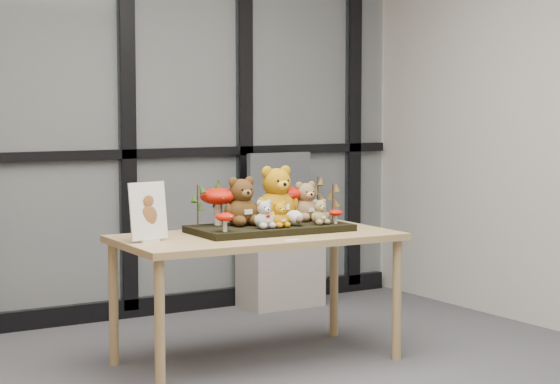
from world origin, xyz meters
TOP-DOWN VIEW (x-y plane):
  - room_shell at (0.00, 0.00)m, footprint 5.00×5.00m
  - glass_partition at (-0.00, 2.47)m, footprint 4.90×0.06m
  - display_table at (0.58, 1.08)m, footprint 1.49×0.79m
  - diorama_tray at (0.70, 1.13)m, footprint 0.86×0.45m
  - bear_pooh_yellow at (0.78, 1.20)m, footprint 0.27×0.25m
  - bear_brown_medium at (0.56, 1.20)m, footprint 0.23×0.21m
  - bear_tan_back at (0.97, 1.20)m, footprint 0.19×0.17m
  - bear_small_yellow at (0.69, 1.01)m, footprint 0.12×0.11m
  - bear_white_bow at (0.60, 1.02)m, footprint 0.13×0.12m
  - bear_beige_small at (0.94, 1.01)m, footprint 0.12×0.11m
  - plush_cream_hedgehog at (0.79, 1.04)m, footprint 0.07×0.07m
  - mushroom_back_left at (0.46, 1.27)m, footprint 0.20×0.20m
  - mushroom_back_right at (0.87, 1.25)m, footprint 0.19×0.19m
  - mushroom_front_left at (0.35, 1.00)m, footprint 0.10×0.10m
  - mushroom_front_right at (1.03, 0.99)m, footprint 0.08×0.08m
  - sprig_green_far_left at (0.33, 1.25)m, footprint 0.05×0.05m
  - sprig_green_mid_left at (0.47, 1.29)m, footprint 0.05×0.05m
  - sprig_dry_far_right at (1.05, 1.20)m, footprint 0.05×0.05m
  - sprig_dry_mid_right at (1.08, 1.09)m, footprint 0.05×0.05m
  - sprig_green_centre at (0.63, 1.29)m, footprint 0.05×0.05m
  - sign_holder at (-0.01, 1.12)m, footprint 0.21×0.07m
  - label_card at (0.62, 0.78)m, footprint 0.08×0.03m
  - cabinet at (1.47, 2.28)m, footprint 0.53×0.31m
  - monitor at (1.47, 2.29)m, footprint 0.47×0.05m

SIDE VIEW (x-z plane):
  - cabinet at x=1.47m, z-range 0.00..0.71m
  - display_table at x=0.58m, z-range 0.28..0.96m
  - label_card at x=0.62m, z-range 0.69..0.69m
  - diorama_tray at x=0.70m, z-range 0.69..0.72m
  - mushroom_front_right at x=1.03m, z-range 0.72..0.81m
  - plush_cream_hedgehog at x=0.79m, z-range 0.72..0.81m
  - mushroom_front_left at x=0.35m, z-range 0.72..0.83m
  - bear_beige_small at x=0.94m, z-range 0.72..0.87m
  - bear_small_yellow at x=0.69m, z-range 0.72..0.87m
  - bear_white_bow at x=0.60m, z-range 0.72..0.89m
  - sprig_green_centre at x=0.63m, z-range 0.72..0.89m
  - sign_holder at x=-0.01m, z-range 0.67..0.97m
  - sprig_dry_mid_right at x=1.08m, z-range 0.72..0.93m
  - mushroom_back_right at x=0.87m, z-range 0.72..0.93m
  - mushroom_back_left at x=0.46m, z-range 0.72..0.94m
  - sprig_green_far_left at x=0.33m, z-range 0.72..0.95m
  - sprig_green_mid_left at x=0.47m, z-range 0.72..0.96m
  - bear_tan_back at x=0.97m, z-range 0.72..0.96m
  - sprig_dry_far_right at x=1.05m, z-range 0.72..0.96m
  - bear_brown_medium at x=0.56m, z-range 0.72..1.01m
  - monitor at x=1.47m, z-range 0.71..1.04m
  - bear_pooh_yellow at x=0.78m, z-range 0.72..1.06m
  - glass_partition at x=0.00m, z-range 0.03..2.81m
  - room_shell at x=0.00m, z-range -0.82..4.18m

